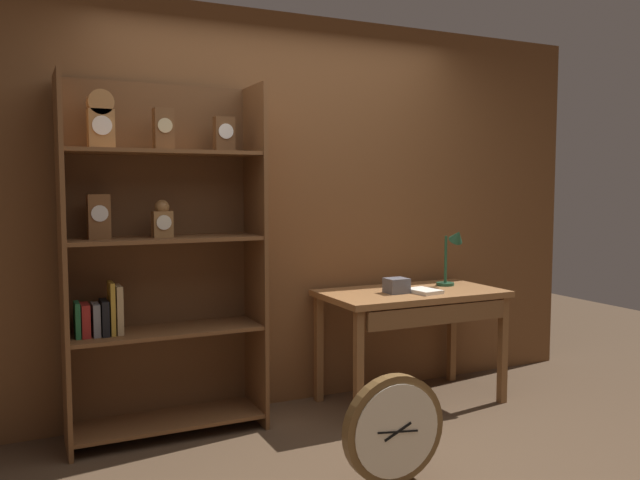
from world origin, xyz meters
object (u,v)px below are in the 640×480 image
bookshelf (157,259)px  desk_lamp (453,251)px  toolbox_small (396,286)px  open_repair_manual (424,291)px  round_clock_large (394,432)px  workbench (413,305)px

bookshelf → desk_lamp: bearing=-3.1°
toolbox_small → bookshelf: bearing=172.2°
desk_lamp → toolbox_small: 0.57m
open_repair_manual → round_clock_large: 1.34m
round_clock_large → workbench: bearing=52.6°
round_clock_large → desk_lamp: bearing=43.6°
bookshelf → toolbox_small: bearing=-7.8°
bookshelf → desk_lamp: 2.04m
desk_lamp → round_clock_large: 1.78m
bookshelf → workbench: 1.71m
bookshelf → desk_lamp: (2.04, -0.11, -0.03)m
bookshelf → workbench: bookshelf is taller
bookshelf → toolbox_small: 1.54m
workbench → bookshelf: bearing=173.4°
bookshelf → round_clock_large: size_ratio=3.63×
workbench → open_repair_manual: (0.02, -0.09, 0.10)m
open_repair_manual → toolbox_small: bearing=145.9°
open_repair_manual → round_clock_large: open_repair_manual is taller
toolbox_small → round_clock_large: (-0.65, -1.02, -0.52)m
open_repair_manual → round_clock_large: size_ratio=0.38×
round_clock_large → open_repair_manual: bearing=49.3°
toolbox_small → round_clock_large: bearing=-122.5°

